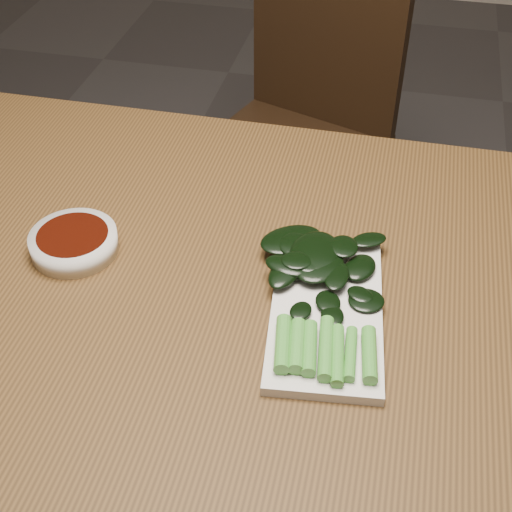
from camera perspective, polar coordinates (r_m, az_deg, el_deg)
name	(u,v)px	position (r m, az deg, el deg)	size (l,w,h in m)	color
table	(245,324)	(0.97, -0.89, -5.43)	(1.40, 0.80, 0.75)	#4D3216
chair_far	(302,123)	(1.76, 3.67, 10.57)	(0.50, 0.50, 0.89)	black
sauce_bowl	(74,242)	(0.99, -14.37, 1.09)	(0.12, 0.12, 0.03)	silver
serving_plate	(326,310)	(0.88, 5.65, -4.35)	(0.16, 0.28, 0.01)	silver
gai_lan	(315,280)	(0.90, 4.75, -1.91)	(0.19, 0.28, 0.02)	green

